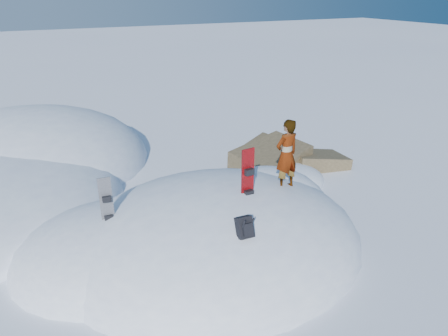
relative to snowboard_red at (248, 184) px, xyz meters
name	(u,v)px	position (x,y,z in m)	size (l,w,h in m)	color
ground	(216,247)	(-0.57, 0.43, -1.65)	(120.00, 120.00, 0.00)	white
snow_mound	(205,243)	(-0.75, 0.67, -1.65)	(8.00, 6.00, 3.00)	white
rock_outcrop	(279,172)	(3.14, 3.44, -1.64)	(4.68, 4.41, 1.68)	brown
snowboard_red	(248,184)	(0.00, 0.00, 0.00)	(0.31, 0.17, 1.66)	red
snowboard_dark	(108,210)	(-2.84, 0.88, -0.37)	(0.28, 0.21, 1.45)	black
backpack	(245,228)	(-0.74, -1.22, -0.23)	(0.30, 0.39, 0.49)	black
gear_pile	(140,311)	(-2.80, -1.04, -1.54)	(0.81, 0.60, 0.22)	black
person	(287,155)	(1.14, 0.26, 0.40)	(0.61, 0.40, 1.66)	slate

